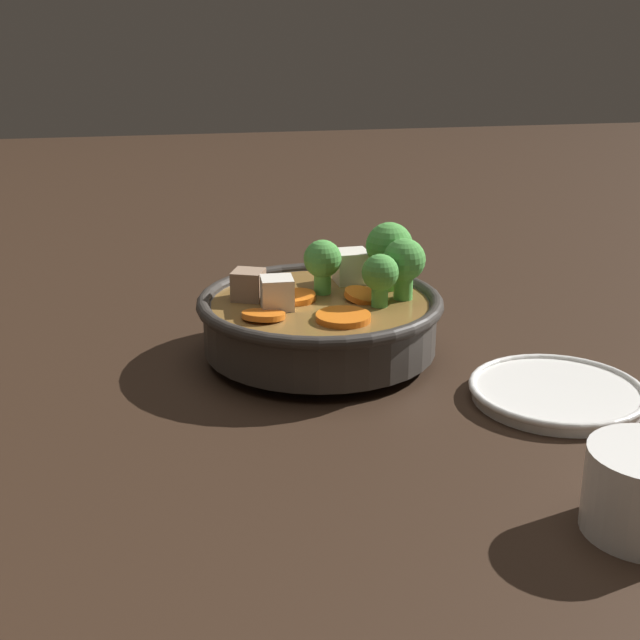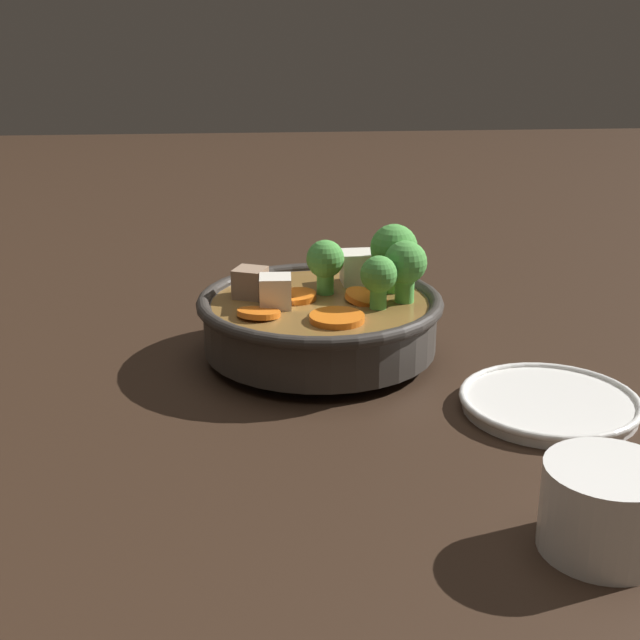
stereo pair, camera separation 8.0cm
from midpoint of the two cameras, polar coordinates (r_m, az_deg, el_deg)
ground_plane at (r=0.82m, az=-2.82°, el=-2.46°), size 3.00×3.00×0.00m
stirfry_bowl at (r=0.80m, az=-2.65°, el=0.30°), size 0.22×0.22×0.12m
side_saucer at (r=0.74m, az=11.96°, el=-4.61°), size 0.14×0.14×0.01m
napkin at (r=0.99m, az=-2.94°, el=1.75°), size 0.13×0.11×0.00m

